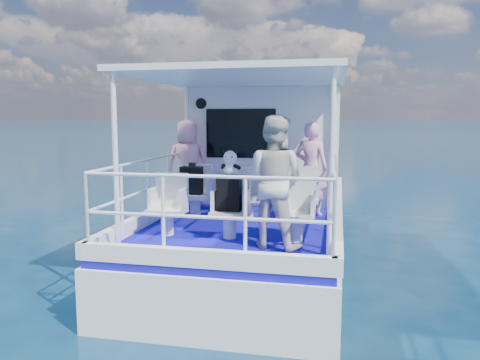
% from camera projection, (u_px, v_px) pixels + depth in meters
% --- Properties ---
extents(ground, '(2000.00, 2000.00, 0.00)m').
position_uv_depth(ground, '(245.00, 275.00, 7.58)').
color(ground, '#08243F').
rests_on(ground, ground).
extents(hull, '(3.00, 7.00, 1.60)m').
position_uv_depth(hull, '(256.00, 257.00, 8.55)').
color(hull, white).
rests_on(hull, ground).
extents(deck, '(2.90, 6.90, 0.10)m').
position_uv_depth(deck, '(256.00, 212.00, 8.44)').
color(deck, '#110B98').
rests_on(deck, hull).
extents(cabin, '(2.85, 2.00, 2.20)m').
position_uv_depth(cabin, '(268.00, 144.00, 9.55)').
color(cabin, white).
rests_on(cabin, deck).
extents(canopy, '(3.00, 3.20, 0.08)m').
position_uv_depth(canopy, '(243.00, 77.00, 6.97)').
color(canopy, white).
rests_on(canopy, cabin).
extents(canopy_posts, '(2.77, 2.97, 2.20)m').
position_uv_depth(canopy_posts, '(242.00, 153.00, 7.07)').
color(canopy_posts, white).
rests_on(canopy_posts, deck).
extents(railings, '(2.84, 3.59, 1.00)m').
position_uv_depth(railings, '(238.00, 196.00, 6.84)').
color(railings, white).
rests_on(railings, deck).
extents(seat_port_fwd, '(0.48, 0.46, 0.38)m').
position_uv_depth(seat_port_fwd, '(195.00, 205.00, 7.81)').
color(seat_port_fwd, silver).
rests_on(seat_port_fwd, deck).
extents(seat_center_fwd, '(0.48, 0.46, 0.38)m').
position_uv_depth(seat_center_fwd, '(248.00, 207.00, 7.63)').
color(seat_center_fwd, silver).
rests_on(seat_center_fwd, deck).
extents(seat_stbd_fwd, '(0.48, 0.46, 0.38)m').
position_uv_depth(seat_stbd_fwd, '(303.00, 209.00, 7.44)').
color(seat_stbd_fwd, silver).
rests_on(seat_stbd_fwd, deck).
extents(seat_port_aft, '(0.48, 0.46, 0.38)m').
position_uv_depth(seat_port_aft, '(167.00, 221.00, 6.55)').
color(seat_port_aft, silver).
rests_on(seat_port_aft, deck).
extents(seat_center_aft, '(0.48, 0.46, 0.38)m').
position_uv_depth(seat_center_aft, '(230.00, 224.00, 6.37)').
color(seat_center_aft, silver).
rests_on(seat_center_aft, deck).
extents(seat_stbd_aft, '(0.48, 0.46, 0.38)m').
position_uv_depth(seat_stbd_aft, '(296.00, 227.00, 6.18)').
color(seat_stbd_aft, silver).
rests_on(seat_stbd_aft, deck).
extents(passenger_port_fwd, '(0.64, 0.48, 1.61)m').
position_uv_depth(passenger_port_fwd, '(188.00, 164.00, 8.48)').
color(passenger_port_fwd, pink).
rests_on(passenger_port_fwd, deck).
extents(passenger_stbd_fwd, '(0.65, 0.51, 1.57)m').
position_uv_depth(passenger_stbd_fwd, '(311.00, 169.00, 7.85)').
color(passenger_stbd_fwd, pink).
rests_on(passenger_stbd_fwd, deck).
extents(passenger_stbd_aft, '(0.95, 0.83, 1.67)m').
position_uv_depth(passenger_stbd_aft, '(274.00, 182.00, 5.86)').
color(passenger_stbd_aft, silver).
rests_on(passenger_stbd_aft, deck).
extents(backpack_port, '(0.35, 0.20, 0.46)m').
position_uv_depth(backpack_port, '(192.00, 180.00, 7.70)').
color(backpack_port, black).
rests_on(backpack_port, seat_port_fwd).
extents(backpack_center, '(0.32, 0.18, 0.48)m').
position_uv_depth(backpack_center, '(229.00, 193.00, 6.31)').
color(backpack_center, black).
rests_on(backpack_center, seat_center_aft).
extents(compact_camera, '(0.11, 0.07, 0.07)m').
position_uv_depth(compact_camera, '(192.00, 165.00, 7.67)').
color(compact_camera, black).
rests_on(compact_camera, backpack_port).
extents(panda, '(0.23, 0.19, 0.35)m').
position_uv_depth(panda, '(231.00, 163.00, 6.27)').
color(panda, silver).
rests_on(panda, backpack_center).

